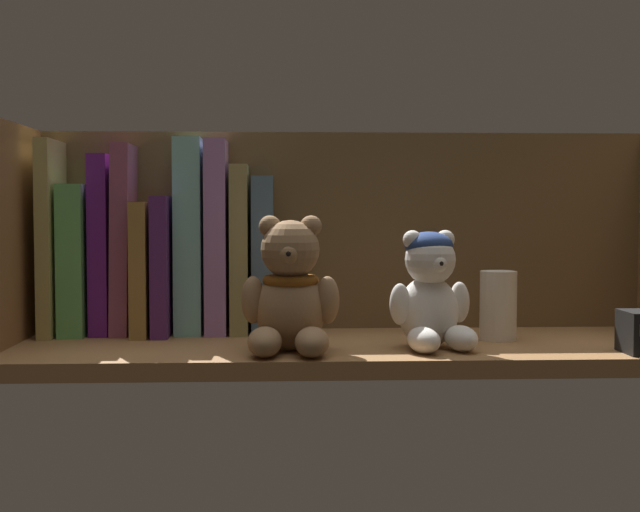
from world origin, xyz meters
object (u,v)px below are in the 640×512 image
object	(u,v)px
book_4	(146,267)
book_3	(126,239)
book_9	(263,255)
teddy_bear_smaller	(431,292)
teddy_bear_larger	(290,294)
book_5	(166,265)
pillar_candle	(498,305)
book_8	(240,249)
book_7	(217,237)
book_0	(56,238)
book_2	(104,244)
book_6	(190,236)
book_1	(79,259)

from	to	relation	value
book_4	book_3	bearing A→B (deg)	180.00
book_9	teddy_bear_smaller	bearing A→B (deg)	-36.84
book_4	teddy_bear_larger	bearing A→B (deg)	-41.99
book_5	pillar_candle	world-z (taller)	book_5
book_8	book_7	bearing A→B (deg)	180.00
book_8	teddy_bear_smaller	world-z (taller)	book_8
book_0	book_9	size ratio (longest dim) A/B	1.22
book_5	pillar_candle	bearing A→B (deg)	-11.97
book_3	book_7	size ratio (longest dim) A/B	0.97
book_2	book_9	bearing A→B (deg)	0.00
book_7	book_8	xyz separation A→B (cm)	(2.89, 0.00, -1.58)
book_2	book_6	world-z (taller)	book_6
book_6	book_7	distance (cm)	3.46
book_4	book_5	distance (cm)	2.50
book_2	pillar_candle	distance (cm)	49.76
book_6	book_3	bearing A→B (deg)	180.00
book_8	book_9	bearing A→B (deg)	0.00
book_9	teddy_bear_larger	world-z (taller)	book_9
book_1	book_2	bearing A→B (deg)	0.00
book_9	pillar_candle	world-z (taller)	book_9
book_2	teddy_bear_smaller	distance (cm)	42.14
book_1	book_5	size ratio (longest dim) A/B	1.08
book_7	book_4	bearing A→B (deg)	180.00
book_2	teddy_bear_larger	world-z (taller)	book_2
book_6	book_8	xyz separation A→B (cm)	(6.34, 0.00, -1.67)
pillar_candle	teddy_bear_smaller	bearing A→B (deg)	-148.03
book_2	teddy_bear_smaller	size ratio (longest dim) A/B	1.69
book_0	book_3	xyz separation A→B (cm)	(8.71, 0.00, -0.23)
book_4	book_7	distance (cm)	9.87
book_2	book_8	xyz separation A→B (cm)	(17.20, 0.00, -0.63)
book_2	pillar_candle	xyz separation A→B (cm)	(48.48, -8.65, -7.10)
book_0	teddy_bear_larger	size ratio (longest dim) A/B	1.61
book_1	book_4	bearing A→B (deg)	0.00
book_5	book_9	distance (cm)	12.46
book_5	teddy_bear_larger	world-z (taller)	book_5
book_4	book_5	size ratio (longest dim) A/B	0.96
book_2	book_3	size ratio (longest dim) A/B	0.95
book_9	teddy_bear_smaller	world-z (taller)	book_9
book_3	book_7	world-z (taller)	book_7
book_2	book_9	size ratio (longest dim) A/B	1.14
book_3	teddy_bear_larger	xyz separation A→B (cm)	(20.70, -16.33, -5.47)
pillar_candle	book_7	bearing A→B (deg)	165.80
book_1	book_4	xyz separation A→B (cm)	(8.41, 0.00, -1.09)
book_6	pillar_candle	xyz separation A→B (cm)	(37.63, -8.65, -8.14)
book_0	book_2	distance (cm)	6.07
book_4	book_6	world-z (taller)	book_6
book_9	teddy_bear_smaller	xyz separation A→B (cm)	(19.19, -14.38, -3.58)
book_0	book_5	xyz separation A→B (cm)	(13.73, 0.00, -3.46)
book_9	pillar_candle	distance (cm)	30.21
pillar_candle	book_5	bearing A→B (deg)	168.03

